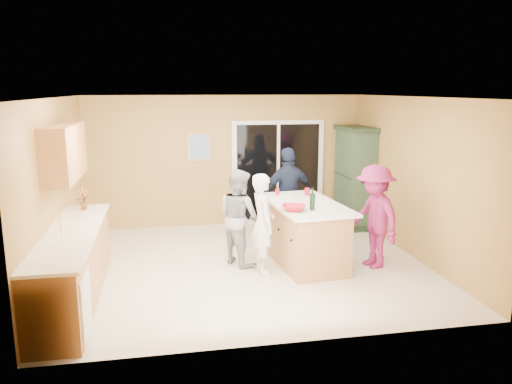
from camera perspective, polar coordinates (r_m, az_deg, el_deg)
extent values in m
plane|color=white|center=(7.94, -0.94, -8.34)|extent=(5.50, 5.50, 0.00)
cube|color=silver|center=(7.45, -1.01, 10.78)|extent=(5.50, 5.00, 0.10)
cube|color=#E0A85C|center=(10.03, -3.38, 3.56)|extent=(5.50, 0.10, 2.60)
cube|color=#E0A85C|center=(5.20, 3.66, -4.19)|extent=(5.50, 0.10, 2.60)
cube|color=#E0A85C|center=(7.63, -21.77, 0.13)|extent=(0.10, 5.00, 2.60)
cube|color=#E0A85C|center=(8.48, 17.67, 1.52)|extent=(0.10, 5.00, 2.60)
cube|color=#B27645|center=(6.94, -20.18, -8.14)|extent=(0.60, 3.00, 0.90)
cube|color=silver|center=(5.95, -21.77, -12.15)|extent=(0.62, 0.60, 0.72)
cube|color=silver|center=(6.80, -20.34, -4.41)|extent=(0.65, 3.05, 0.04)
cylinder|color=silver|center=(6.29, -21.32, -4.17)|extent=(0.02, 0.02, 0.30)
cube|color=#B27645|center=(7.32, -21.06, 4.29)|extent=(0.35, 1.60, 0.75)
cube|color=silver|center=(10.22, 2.51, 2.31)|extent=(1.90, 0.05, 2.10)
cube|color=black|center=(10.21, 2.53, 2.29)|extent=(1.70, 0.03, 1.94)
cube|color=silver|center=(10.20, 2.54, 2.29)|extent=(0.06, 0.04, 1.94)
cube|color=silver|center=(10.23, 3.37, 2.03)|extent=(0.02, 0.03, 0.12)
cube|color=tan|center=(9.92, -6.55, 5.16)|extent=(0.46, 0.03, 0.56)
cube|color=#466391|center=(9.90, -6.54, 5.15)|extent=(0.38, 0.02, 0.48)
cube|color=#B27645|center=(7.92, 5.57, -4.86)|extent=(1.00, 1.72, 0.94)
cube|color=silver|center=(7.80, 5.64, -1.41)|extent=(1.18, 1.95, 0.04)
cube|color=black|center=(8.05, 5.51, -7.69)|extent=(0.91, 1.63, 0.11)
cube|color=#1E311F|center=(10.32, 11.01, -3.44)|extent=(0.55, 1.05, 0.12)
cube|color=#355038|center=(10.12, 11.22, 1.65)|extent=(0.49, 0.99, 1.86)
cube|color=#1E311F|center=(10.00, 11.44, 7.12)|extent=(0.57, 1.09, 0.08)
imported|color=silver|center=(7.45, 0.76, -3.60)|extent=(0.40, 0.58, 1.51)
imported|color=#979699|center=(7.82, -1.94, -2.86)|extent=(0.85, 0.92, 1.51)
imported|color=#192138|center=(8.93, 3.75, -0.36)|extent=(1.06, 0.57, 1.71)
imported|color=#96204D|center=(7.86, 13.38, -2.75)|extent=(0.81, 1.14, 1.60)
imported|color=#AE1320|center=(7.29, 4.33, -1.82)|extent=(0.43, 0.43, 0.08)
imported|color=red|center=(7.88, -19.17, -0.64)|extent=(0.22, 0.18, 0.37)
cylinder|color=#AE1320|center=(8.33, 5.87, 0.03)|extent=(0.10, 0.10, 0.12)
cylinder|color=#AE1320|center=(8.33, 2.46, 0.00)|extent=(0.07, 0.07, 0.10)
cylinder|color=black|center=(7.33, 6.45, -1.14)|extent=(0.08, 0.08, 0.24)
cylinder|color=black|center=(7.30, 6.48, 0.12)|extent=(0.03, 0.03, 0.09)
cylinder|color=white|center=(8.27, 3.57, -0.42)|extent=(0.24, 0.24, 0.01)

